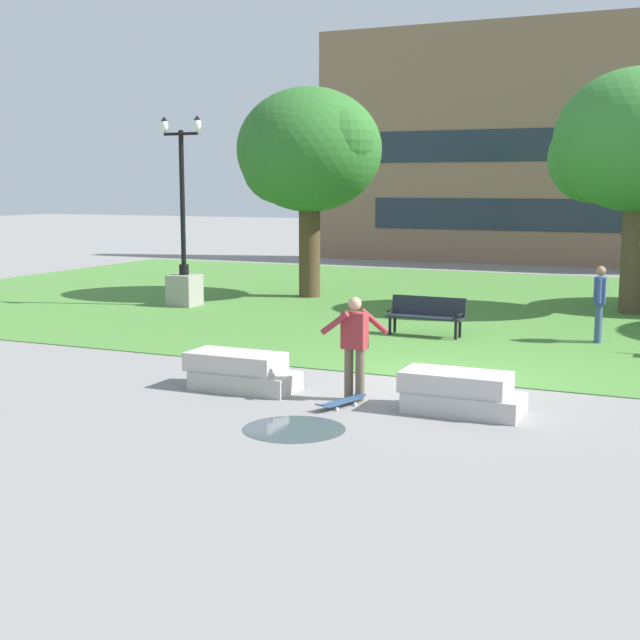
# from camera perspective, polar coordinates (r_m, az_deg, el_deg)

# --- Properties ---
(ground_plane) EXTENTS (140.00, 140.00, 0.00)m
(ground_plane) POSITION_cam_1_polar(r_m,az_deg,el_deg) (16.26, 7.64, -3.88)
(ground_plane) COLOR gray
(grass_lawn) EXTENTS (40.00, 20.00, 0.02)m
(grass_lawn) POSITION_cam_1_polar(r_m,az_deg,el_deg) (25.86, 14.01, 0.63)
(grass_lawn) COLOR #4C8438
(grass_lawn) RESTS_ON ground
(concrete_block_center) EXTENTS (1.92, 0.90, 0.64)m
(concrete_block_center) POSITION_cam_1_polar(r_m,az_deg,el_deg) (15.47, -5.09, -3.32)
(concrete_block_center) COLOR #B2ADA3
(concrete_block_center) RESTS_ON ground
(concrete_block_left) EXTENTS (1.87, 0.90, 0.64)m
(concrete_block_left) POSITION_cam_1_polar(r_m,az_deg,el_deg) (14.02, 8.96, -4.65)
(concrete_block_left) COLOR #BCB7B2
(concrete_block_left) RESTS_ON ground
(person_skateboarder) EXTENTS (1.02, 0.54, 1.71)m
(person_skateboarder) POSITION_cam_1_polar(r_m,az_deg,el_deg) (14.53, 2.23, -1.40)
(person_skateboarder) COLOR brown
(person_skateboarder) RESTS_ON ground
(skateboard) EXTENTS (0.51, 1.03, 0.14)m
(skateboard) POSITION_cam_1_polar(r_m,az_deg,el_deg) (14.24, 1.36, -5.26)
(skateboard) COLOR #2D4C75
(skateboard) RESTS_ON ground
(puddle) EXTENTS (1.51, 1.51, 0.01)m
(puddle) POSITION_cam_1_polar(r_m,az_deg,el_deg) (13.01, -1.68, -6.98)
(puddle) COLOR #47515B
(puddle) RESTS_ON ground
(park_bench_near_right) EXTENTS (1.81, 0.58, 0.90)m
(park_bench_near_right) POSITION_cam_1_polar(r_m,az_deg,el_deg) (20.88, 6.82, 0.42)
(park_bench_near_right) COLOR #1E232D
(park_bench_near_right) RESTS_ON grass_lawn
(lamp_post_center) EXTENTS (1.32, 0.80, 5.41)m
(lamp_post_center) POSITION_cam_1_polar(r_m,az_deg,el_deg) (26.12, -8.70, 3.29)
(lamp_post_center) COLOR gray
(lamp_post_center) RESTS_ON grass_lawn
(tree_far_left) EXTENTS (4.69, 4.47, 6.44)m
(tree_far_left) POSITION_cam_1_polar(r_m,az_deg,el_deg) (27.87, -0.78, 10.67)
(tree_far_left) COLOR #4C3823
(tree_far_left) RESTS_ON grass_lawn
(tree_near_right) EXTENTS (4.74, 4.52, 6.58)m
(tree_near_right) POSITION_cam_1_polar(r_m,az_deg,el_deg) (25.69, 19.64, 10.61)
(tree_near_right) COLOR brown
(tree_near_right) RESTS_ON grass_lawn
(person_bystander_near_lawn) EXTENTS (0.26, 0.62, 1.71)m
(person_bystander_near_lawn) POSITION_cam_1_polar(r_m,az_deg,el_deg) (20.72, 17.46, 1.26)
(person_bystander_near_lawn) COLOR #384C7A
(person_bystander_near_lawn) RESTS_ON grass_lawn
(building_facade_distant) EXTENTS (23.21, 1.03, 10.55)m
(building_facade_distant) POSITION_cam_1_polar(r_m,az_deg,el_deg) (40.23, 15.77, 10.85)
(building_facade_distant) COLOR #8E6B56
(building_facade_distant) RESTS_ON ground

